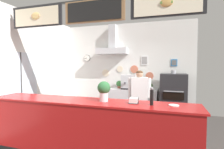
{
  "coord_description": "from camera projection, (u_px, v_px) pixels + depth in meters",
  "views": [
    {
      "loc": [
        1.41,
        -3.39,
        1.68
      ],
      "look_at": [
        0.08,
        0.74,
        1.44
      ],
      "focal_mm": 28.61,
      "sensor_mm": 36.0,
      "label": 1
    }
  ],
  "objects": [
    {
      "name": "espresso_machine",
      "position": [
        129.0,
        82.0,
        5.68
      ],
      "size": [
        0.46,
        0.47,
        0.45
      ],
      "color": "silver",
      "rests_on": "back_prep_counter"
    },
    {
      "name": "shop_worker",
      "position": [
        139.0,
        99.0,
        4.4
      ],
      "size": [
        0.55,
        0.28,
        1.54
      ],
      "rotation": [
        0.0,
        0.0,
        3.3
      ],
      "color": "#232328",
      "rests_on": "ground_plane"
    },
    {
      "name": "potted_oregano",
      "position": [
        150.0,
        86.0,
        5.49
      ],
      "size": [
        0.16,
        0.16,
        0.19
      ],
      "color": "#9E563D",
      "rests_on": "back_prep_counter"
    },
    {
      "name": "potted_basil",
      "position": [
        119.0,
        84.0,
        5.84
      ],
      "size": [
        0.22,
        0.22,
        0.25
      ],
      "color": "#9E563D",
      "rests_on": "back_prep_counter"
    },
    {
      "name": "back_prep_counter",
      "position": [
        133.0,
        103.0,
        5.71
      ],
      "size": [
        1.54,
        0.61,
        0.91
      ],
      "color": "silver",
      "rests_on": "ground_plane"
    },
    {
      "name": "left_wall_with_window",
      "position": [
        13.0,
        71.0,
        4.35
      ],
      "size": [
        0.15,
        5.19,
        3.08
      ],
      "color": "white",
      "rests_on": "ground_plane"
    },
    {
      "name": "basil_vase",
      "position": [
        104.0,
        90.0,
        3.14
      ],
      "size": [
        0.23,
        0.23,
        0.36
      ],
      "color": "silver",
      "rests_on": "service_counter"
    },
    {
      "name": "service_counter",
      "position": [
        87.0,
        129.0,
        3.25
      ],
      "size": [
        3.87,
        0.67,
        1.03
      ],
      "color": "maroon",
      "rests_on": "ground_plane"
    },
    {
      "name": "potted_thyme",
      "position": [
        139.0,
        85.0,
        5.65
      ],
      "size": [
        0.2,
        0.2,
        0.25
      ],
      "color": "#4C4C51",
      "rests_on": "back_prep_counter"
    },
    {
      "name": "back_wall_assembly",
      "position": [
        124.0,
        66.0,
        5.98
      ],
      "size": [
        4.44,
        2.86,
        3.08
      ],
      "color": "gray",
      "rests_on": "ground_plane"
    },
    {
      "name": "napkin_holder",
      "position": [
        134.0,
        101.0,
        3.0
      ],
      "size": [
        0.17,
        0.16,
        0.1
      ],
      "color": "#262628",
      "rests_on": "service_counter"
    },
    {
      "name": "pepper_grinder",
      "position": [
        152.0,
        96.0,
        2.85
      ],
      "size": [
        0.06,
        0.06,
        0.29
      ],
      "color": "black",
      "rests_on": "service_counter"
    },
    {
      "name": "ground_plane",
      "position": [
        97.0,
        145.0,
        3.75
      ],
      "size": [
        6.23,
        6.23,
        0.0
      ],
      "primitive_type": "plane",
      "color": "#3F3A38"
    },
    {
      "name": "pizza_oven",
      "position": [
        173.0,
        98.0,
        5.21
      ],
      "size": [
        0.73,
        0.71,
        1.52
      ],
      "color": "#232326",
      "rests_on": "ground_plane"
    },
    {
      "name": "condiment_plate",
      "position": [
        174.0,
        105.0,
        2.82
      ],
      "size": [
        0.16,
        0.16,
        0.01
      ],
      "color": "white",
      "rests_on": "service_counter"
    }
  ]
}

